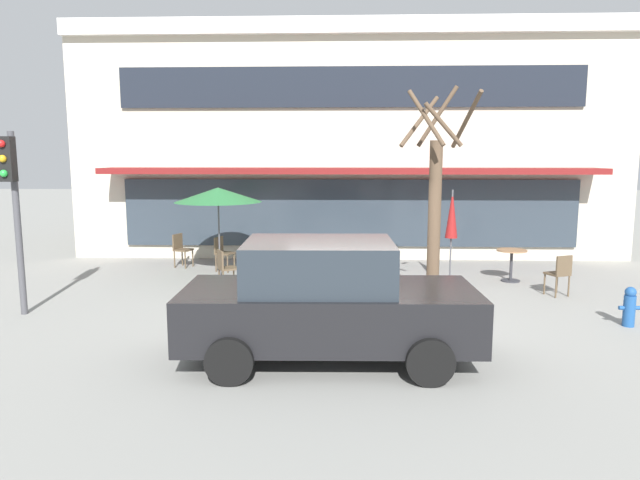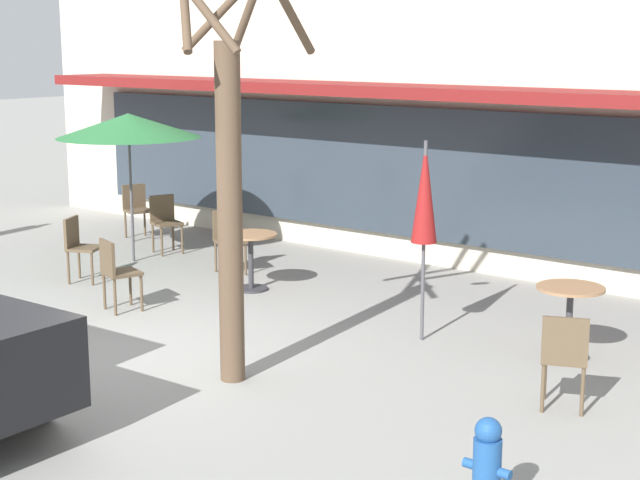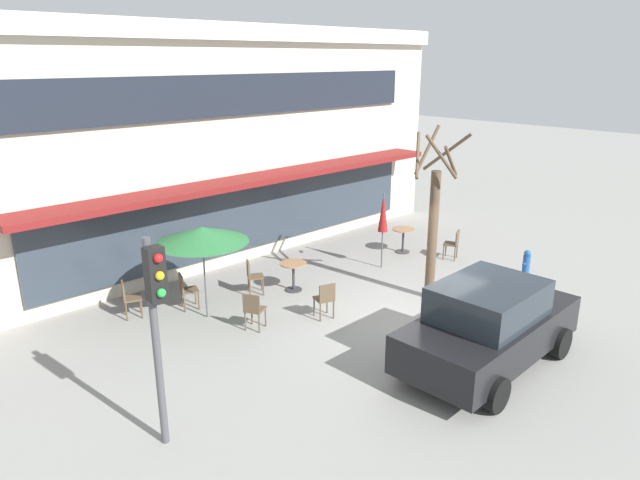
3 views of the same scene
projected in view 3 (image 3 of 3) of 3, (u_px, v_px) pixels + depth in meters
ground_plane at (409, 322)px, 13.09m from camera, size 80.00×80.00×0.00m
building_facade at (175, 135)px, 18.93m from camera, size 16.01×9.10×6.71m
cafe_table_near_wall at (403, 236)px, 17.67m from camera, size 0.70×0.70×0.76m
cafe_table_streetside at (293, 272)px, 14.75m from camera, size 0.70×0.70×0.76m
patio_umbrella_green_folded at (202, 235)px, 12.75m from camera, size 2.10×2.10×2.20m
patio_umbrella_cream_folded at (383, 213)px, 16.03m from camera, size 0.28×0.28×2.20m
cafe_chair_0 at (454, 242)px, 17.07m from camera, size 0.52×0.52×0.89m
cafe_chair_1 at (254, 308)px, 12.58m from camera, size 0.54×0.54×0.89m
cafe_chair_2 at (129, 297)px, 13.20m from camera, size 0.51×0.51×0.89m
cafe_chair_3 at (252, 275)px, 14.52m from camera, size 0.55×0.55×0.89m
cafe_chair_4 at (325, 298)px, 13.14m from camera, size 0.50×0.50×0.89m
cafe_chair_5 at (186, 289)px, 13.66m from camera, size 0.51×0.51×0.89m
parked_sedan at (489, 325)px, 11.02m from camera, size 4.24×2.10×1.76m
street_tree at (433, 222)px, 13.91m from camera, size 1.42×1.30×4.27m
traffic_light_pole at (156, 311)px, 8.27m from camera, size 0.26×0.44×3.40m
fire_hydrant at (526, 262)px, 15.92m from camera, size 0.36×0.20×0.71m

